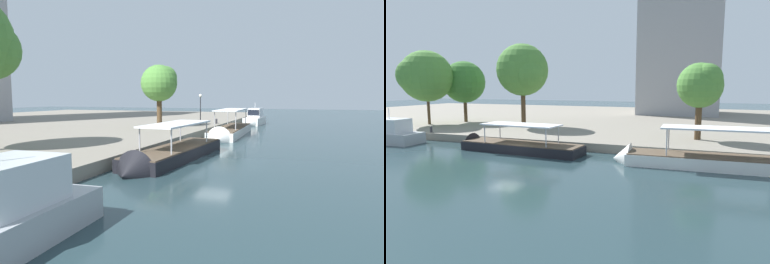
{
  "view_description": "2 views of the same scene",
  "coord_description": "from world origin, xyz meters",
  "views": [
    {
      "loc": [
        -23.77,
        -6.62,
        4.57
      ],
      "look_at": [
        4.73,
        3.24,
        1.52
      ],
      "focal_mm": 32.74,
      "sensor_mm": 36.0,
      "label": 1
    },
    {
      "loc": [
        15.8,
        -23.94,
        6.12
      ],
      "look_at": [
        4.01,
        6.94,
        1.57
      ],
      "focal_mm": 31.19,
      "sensor_mm": 36.0,
      "label": 2
    }
  ],
  "objects": [
    {
      "name": "ground_plane",
      "position": [
        0.0,
        0.0,
        0.0
      ],
      "size": [
        220.0,
        220.0,
        0.0
      ],
      "primitive_type": "plane",
      "color": "#23383D"
    },
    {
      "name": "tour_boat_2",
      "position": [
        -1.1,
        2.85,
        0.31
      ],
      "size": [
        13.29,
        3.56,
        3.77
      ],
      "rotation": [
        0.0,
        0.0,
        3.09
      ],
      "color": "black",
      "rests_on": "ground_plane"
    },
    {
      "name": "tour_boat_3",
      "position": [
        15.93,
        2.49,
        0.4
      ],
      "size": [
        15.07,
        3.46,
        4.15
      ],
      "rotation": [
        0.0,
        0.0,
        3.18
      ],
      "color": "silver",
      "rests_on": "ground_plane"
    },
    {
      "name": "motor_yacht_4",
      "position": [
        33.31,
        2.43,
        0.74
      ],
      "size": [
        7.83,
        2.83,
        4.39
      ],
      "rotation": [
        0.0,
        0.0,
        3.08
      ],
      "color": "silver",
      "rests_on": "ground_plane"
    },
    {
      "name": "mooring_bollard_1",
      "position": [
        22.97,
        5.98,
        1.22
      ],
      "size": [
        0.32,
        0.32,
        0.73
      ],
      "color": "#2D2D33",
      "rests_on": "dock_promenade"
    },
    {
      "name": "lamp_post",
      "position": [
        21.34,
        7.79,
        3.46
      ],
      "size": [
        0.42,
        0.42,
        4.08
      ],
      "color": "black",
      "rests_on": "dock_promenade"
    },
    {
      "name": "tree_1",
      "position": [
        15.45,
        11.05,
        6.27
      ],
      "size": [
        4.43,
        4.43,
        7.59
      ],
      "color": "#4C3823",
      "rests_on": "dock_promenade"
    }
  ]
}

